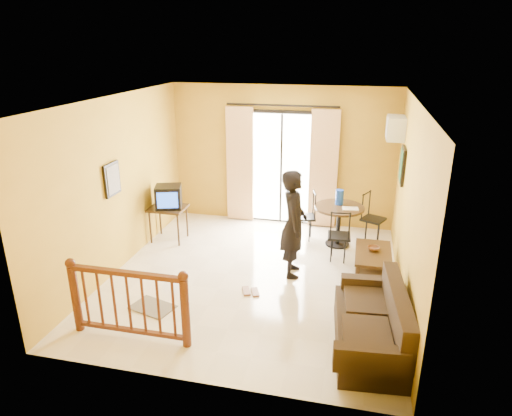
% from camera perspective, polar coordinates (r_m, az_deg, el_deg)
% --- Properties ---
extents(ground, '(5.00, 5.00, 0.00)m').
position_cam_1_polar(ground, '(7.44, -0.32, -8.59)').
color(ground, beige).
rests_on(ground, ground).
extents(room_shell, '(5.00, 5.00, 5.00)m').
position_cam_1_polar(room_shell, '(6.78, -0.35, 4.13)').
color(room_shell, white).
rests_on(room_shell, ground).
extents(balcony_door, '(2.25, 0.14, 2.46)m').
position_cam_1_polar(balcony_door, '(9.22, 3.17, 5.09)').
color(balcony_door, black).
rests_on(balcony_door, ground).
extents(tv_table, '(0.66, 0.55, 0.66)m').
position_cam_1_polar(tv_table, '(8.70, -10.94, -0.37)').
color(tv_table, black).
rests_on(tv_table, ground).
extents(television, '(0.57, 0.54, 0.42)m').
position_cam_1_polar(television, '(8.59, -10.88, 1.40)').
color(television, black).
rests_on(television, tv_table).
extents(picture_left, '(0.05, 0.42, 0.52)m').
position_cam_1_polar(picture_left, '(7.47, -17.54, 3.45)').
color(picture_left, black).
rests_on(picture_left, room_shell).
extents(dining_table, '(0.91, 0.91, 0.75)m').
position_cam_1_polar(dining_table, '(8.46, 10.33, -0.81)').
color(dining_table, black).
rests_on(dining_table, ground).
extents(water_jug, '(0.15, 0.15, 0.28)m').
position_cam_1_polar(water_jug, '(8.47, 10.40, 1.34)').
color(water_jug, '#1237AF').
rests_on(water_jug, dining_table).
extents(serving_tray, '(0.30, 0.21, 0.02)m').
position_cam_1_polar(serving_tray, '(8.31, 11.72, -0.08)').
color(serving_tray, silver).
rests_on(serving_tray, dining_table).
extents(dining_chairs, '(1.77, 1.41, 0.95)m').
position_cam_1_polar(dining_chairs, '(8.61, 10.13, -4.72)').
color(dining_chairs, black).
rests_on(dining_chairs, ground).
extents(air_conditioner, '(0.31, 0.60, 0.40)m').
position_cam_1_polar(air_conditioner, '(8.44, 17.03, 9.55)').
color(air_conditioner, silver).
rests_on(air_conditioner, room_shell).
extents(botanical_print, '(0.05, 0.50, 0.60)m').
position_cam_1_polar(botanical_print, '(7.91, 17.81, 5.09)').
color(botanical_print, black).
rests_on(botanical_print, room_shell).
extents(coffee_table, '(0.56, 1.00, 0.44)m').
position_cam_1_polar(coffee_table, '(7.52, 14.37, -6.37)').
color(coffee_table, black).
rests_on(coffee_table, ground).
extents(bowl, '(0.23, 0.23, 0.06)m').
position_cam_1_polar(bowl, '(7.52, 14.48, -4.93)').
color(bowl, brown).
rests_on(bowl, coffee_table).
extents(sofa, '(0.94, 1.78, 0.82)m').
position_cam_1_polar(sofa, '(5.91, 14.57, -14.20)').
color(sofa, black).
rests_on(sofa, ground).
extents(standing_person, '(0.51, 0.69, 1.74)m').
position_cam_1_polar(standing_person, '(7.20, 4.72, -1.99)').
color(standing_person, black).
rests_on(standing_person, ground).
extents(stair_balustrade, '(1.63, 0.13, 1.04)m').
position_cam_1_polar(stair_balustrade, '(5.99, -15.68, -10.87)').
color(stair_balustrade, '#471E0F').
rests_on(stair_balustrade, ground).
extents(doormat, '(0.69, 0.55, 0.02)m').
position_cam_1_polar(doormat, '(6.81, -12.80, -11.99)').
color(doormat, '#635D4F').
rests_on(doormat, ground).
extents(sandals, '(0.32, 0.27, 0.03)m').
position_cam_1_polar(sandals, '(7.00, -0.66, -10.40)').
color(sandals, brown).
rests_on(sandals, ground).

